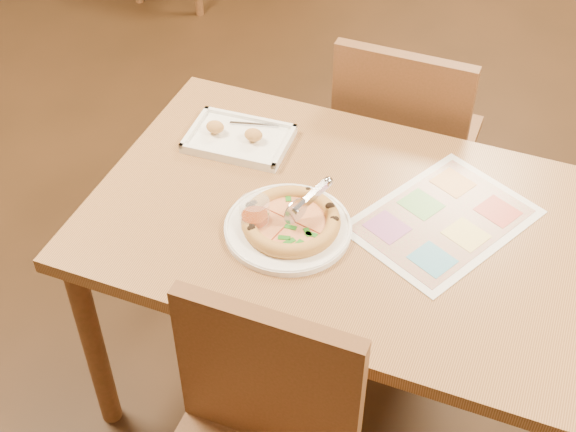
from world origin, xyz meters
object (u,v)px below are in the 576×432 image
at_px(plate, 288,228).
at_px(pizza, 291,221).
at_px(appetizer_tray, 238,139).
at_px(pizza_cutter, 307,201).
at_px(menu, 443,220).
at_px(glass_tumbler, 255,217).
at_px(dining_table, 344,240).
at_px(chair_far, 404,131).

bearing_deg(plate, pizza, 39.47).
bearing_deg(appetizer_tray, pizza_cutter, -39.34).
bearing_deg(menu, glass_tumbler, -154.36).
bearing_deg(pizza, pizza_cutter, 44.64).
bearing_deg(plate, dining_table, 40.93).
xyz_separation_m(appetizer_tray, glass_tumbler, (0.18, -0.31, 0.03)).
xyz_separation_m(pizza_cutter, appetizer_tray, (-0.30, 0.24, -0.07)).
xyz_separation_m(pizza_cutter, glass_tumbler, (-0.11, -0.06, -0.04)).
xyz_separation_m(plate, glass_tumbler, (-0.08, -0.03, 0.03)).
bearing_deg(pizza, menu, 26.79).
bearing_deg(dining_table, appetizer_tray, 154.93).
bearing_deg(pizza_cutter, dining_table, -21.82).
bearing_deg(pizza_cutter, plate, 162.53).
relative_size(appetizer_tray, glass_tumbler, 3.10).
distance_m(plate, menu, 0.39).
bearing_deg(chair_far, glass_tumbler, 75.05).
height_order(pizza_cutter, appetizer_tray, pizza_cutter).
height_order(dining_table, menu, menu).
bearing_deg(chair_far, menu, 114.10).
bearing_deg(glass_tumbler, chair_far, 75.05).
bearing_deg(appetizer_tray, dining_table, -25.07).
height_order(chair_far, appetizer_tray, chair_far).
xyz_separation_m(chair_far, menu, (0.23, -0.52, 0.16)).
bearing_deg(pizza_cutter, glass_tumbler, 147.00).
bearing_deg(dining_table, chair_far, 90.00).
distance_m(dining_table, glass_tumbler, 0.27).
distance_m(chair_far, glass_tumbler, 0.78).
xyz_separation_m(dining_table, appetizer_tray, (-0.38, 0.18, 0.10)).
relative_size(plate, menu, 0.72).
bearing_deg(dining_table, glass_tumbler, -146.65).
bearing_deg(pizza_cutter, appetizer_tray, 79.32).
bearing_deg(glass_tumbler, pizza, 20.64).
distance_m(dining_table, pizza_cutter, 0.20).
distance_m(plate, pizza, 0.02).
bearing_deg(dining_table, menu, 18.35).
distance_m(chair_far, menu, 0.59).
xyz_separation_m(plate, pizza_cutter, (0.04, 0.03, 0.07)).
distance_m(pizza, pizza_cutter, 0.07).
height_order(chair_far, pizza_cutter, chair_far).
xyz_separation_m(plate, pizza, (0.01, 0.00, 0.02)).
relative_size(chair_far, appetizer_tray, 1.60).
bearing_deg(appetizer_tray, menu, -9.21).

